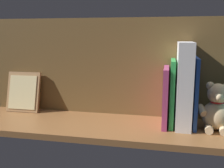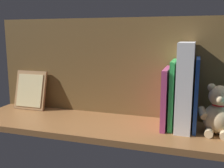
% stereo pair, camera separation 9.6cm
% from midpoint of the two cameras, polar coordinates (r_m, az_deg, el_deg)
% --- Properties ---
extents(ground_plane, '(1.10, 0.31, 0.02)m').
position_cam_midpoint_polar(ground_plane, '(1.00, 2.78, -9.08)').
color(ground_plane, brown).
extents(shelf_back_panel, '(1.10, 0.02, 0.39)m').
position_cam_midpoint_polar(shelf_back_panel, '(1.07, 4.69, 3.60)').
color(shelf_back_panel, brown).
rests_on(shelf_back_panel, ground_plane).
extents(teddy_bear, '(0.13, 0.11, 0.17)m').
position_cam_midpoint_polar(teddy_bear, '(0.96, 24.55, -5.56)').
color(teddy_bear, '#D1B284').
rests_on(teddy_bear, ground_plane).
extents(book_2, '(0.01, 0.15, 0.25)m').
position_cam_midpoint_polar(book_2, '(0.97, 20.33, -2.04)').
color(book_2, blue).
rests_on(book_2, ground_plane).
extents(dictionary_thick_white, '(0.05, 0.17, 0.30)m').
position_cam_midpoint_polar(dictionary_thick_white, '(0.96, 18.16, -0.48)').
color(dictionary_thick_white, white).
rests_on(dictionary_thick_white, ground_plane).
extents(book_3, '(0.02, 0.16, 0.24)m').
position_cam_midpoint_polar(book_3, '(0.97, 15.70, -2.07)').
color(book_3, green).
rests_on(book_3, ground_plane).
extents(book_4, '(0.02, 0.17, 0.21)m').
position_cam_midpoint_polar(book_4, '(0.97, 14.30, -2.85)').
color(book_4, '#B23F72').
rests_on(book_4, ground_plane).
extents(picture_frame_leaning, '(0.15, 0.06, 0.17)m').
position_cam_midpoint_polar(picture_frame_leaning, '(1.21, -14.94, -1.32)').
color(picture_frame_leaning, '#A87A4C').
rests_on(picture_frame_leaning, ground_plane).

